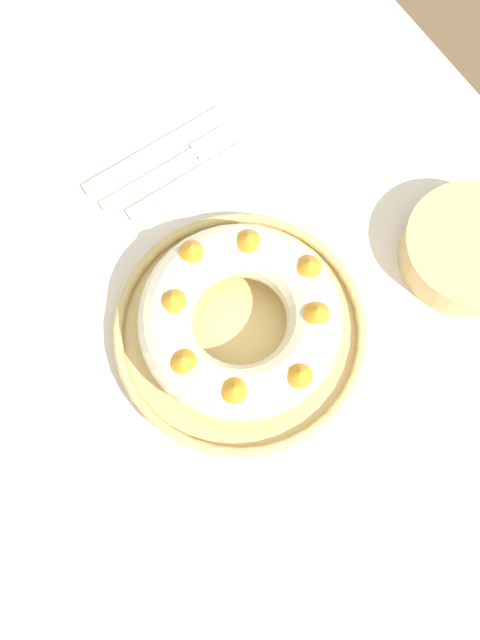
{
  "coord_description": "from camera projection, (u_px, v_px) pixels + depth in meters",
  "views": [
    {
      "loc": [
        0.23,
        -0.1,
        1.63
      ],
      "look_at": [
        0.02,
        0.04,
        0.83
      ],
      "focal_mm": 42.0,
      "sensor_mm": 36.0,
      "label": 1
    }
  ],
  "objects": [
    {
      "name": "cake_knife",
      "position": [
        180.0,
        186.0,
        0.95
      ],
      "size": [
        0.02,
        0.18,
        0.01
      ],
      "rotation": [
        0.0,
        0.0,
        0.08
      ],
      "color": "white",
      "rests_on": "dining_table"
    },
    {
      "name": "serving_dish",
      "position": [
        240.0,
        331.0,
        0.88
      ],
      "size": [
        0.3,
        0.3,
        0.03
      ],
      "color": "tan",
      "rests_on": "dining_table"
    },
    {
      "name": "side_bowl",
      "position": [
        468.0,
        249.0,
        0.9
      ],
      "size": [
        0.16,
        0.16,
        0.05
      ],
      "primitive_type": "cylinder",
      "color": "tan",
      "rests_on": "dining_table"
    },
    {
      "name": "dining_table",
      "position": [
        206.0,
        357.0,
        0.99
      ],
      "size": [
        1.3,
        0.97,
        0.77
      ],
      "color": "beige",
      "rests_on": "ground_plane"
    },
    {
      "name": "ground_plane",
      "position": [
        219.0,
        436.0,
        1.63
      ],
      "size": [
        8.0,
        8.0,
        0.0
      ],
      "primitive_type": "plane",
      "color": "brown"
    },
    {
      "name": "fork",
      "position": [
        177.0,
        163.0,
        0.96
      ],
      "size": [
        0.02,
        0.19,
        0.01
      ],
      "rotation": [
        0.0,
        0.0,
        -0.02
      ],
      "color": "white",
      "rests_on": "dining_table"
    },
    {
      "name": "bundt_cake",
      "position": [
        240.0,
        320.0,
        0.83
      ],
      "size": [
        0.23,
        0.23,
        0.08
      ],
      "color": "beige",
      "rests_on": "serving_dish"
    },
    {
      "name": "serving_knife",
      "position": [
        145.0,
        157.0,
        0.96
      ],
      "size": [
        0.02,
        0.2,
        0.01
      ],
      "rotation": [
        0.0,
        0.0,
        -0.02
      ],
      "color": "white",
      "rests_on": "dining_table"
    }
  ]
}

